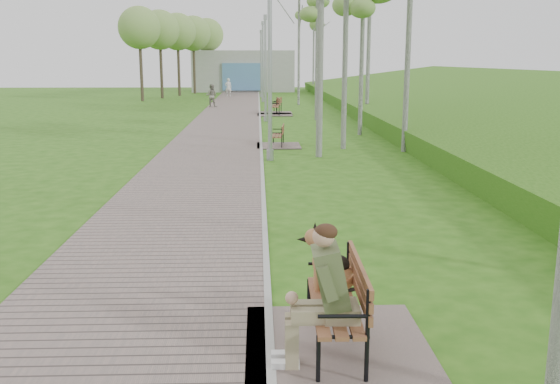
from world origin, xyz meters
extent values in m
plane|color=#255510|center=(0.00, 0.00, 0.00)|extent=(120.00, 120.00, 0.00)
cube|color=#6E5F59|center=(-1.75, 21.50, 0.02)|extent=(3.50, 67.00, 0.04)
cube|color=#999993|center=(0.00, 21.50, 0.03)|extent=(0.10, 67.00, 0.05)
cube|color=#4D8422|center=(12.00, 20.00, 0.00)|extent=(14.00, 70.00, 1.60)
cube|color=#9E9E99|center=(-1.50, 51.00, 2.00)|extent=(10.00, 5.00, 4.00)
cube|color=#4E7FAF|center=(-1.50, 48.40, 1.50)|extent=(4.00, 0.20, 2.60)
cube|color=#6E5F59|center=(0.76, -6.45, 0.02)|extent=(2.05, 2.27, 0.04)
cube|color=brown|center=(0.71, -6.45, 0.51)|extent=(0.55, 1.72, 0.05)
cube|color=brown|center=(0.98, -6.46, 0.82)|extent=(0.08, 1.71, 0.38)
cube|color=#6E5F59|center=(0.65, 10.10, 0.02)|extent=(1.61, 1.78, 0.04)
cube|color=brown|center=(0.60, 10.10, 0.40)|extent=(0.51, 1.37, 0.04)
cube|color=brown|center=(0.81, 10.08, 0.64)|extent=(0.15, 1.34, 0.29)
cube|color=#6E5F59|center=(0.87, 23.38, 0.02)|extent=(2.00, 2.22, 0.04)
cube|color=brown|center=(0.82, 23.38, 0.50)|extent=(0.59, 1.69, 0.04)
cube|color=brown|center=(1.08, 23.40, 0.80)|extent=(0.13, 1.67, 0.37)
cube|color=#6E5F59|center=(0.98, 24.51, 0.02)|extent=(1.89, 2.09, 0.04)
cube|color=brown|center=(0.93, 24.51, 0.47)|extent=(0.81, 1.64, 0.04)
cube|color=brown|center=(1.17, 24.46, 0.75)|extent=(0.39, 1.54, 0.35)
cylinder|color=#989BA0|center=(0.27, 6.81, 0.17)|extent=(0.23, 0.23, 0.34)
cylinder|color=#989BA0|center=(0.27, 6.81, 2.87)|extent=(0.14, 0.14, 5.75)
cylinder|color=#989BA0|center=(0.30, 19.58, 0.16)|extent=(0.21, 0.21, 0.31)
cylinder|color=#989BA0|center=(0.30, 19.58, 2.59)|extent=(0.12, 0.12, 5.18)
cylinder|color=#989BA0|center=(0.30, 19.58, 5.23)|extent=(0.19, 0.19, 0.26)
cylinder|color=#989BA0|center=(0.30, 34.64, 0.17)|extent=(0.23, 0.23, 0.34)
cylinder|color=#989BA0|center=(0.30, 34.64, 2.86)|extent=(0.14, 0.14, 5.72)
cylinder|color=#989BA0|center=(0.30, 34.64, 5.78)|extent=(0.21, 0.21, 0.29)
cylinder|color=#989BA0|center=(0.20, 40.60, 0.16)|extent=(0.21, 0.21, 0.32)
cylinder|color=#989BA0|center=(0.20, 40.60, 2.68)|extent=(0.13, 0.13, 5.37)
cylinder|color=#989BA0|center=(0.20, 40.60, 5.42)|extent=(0.19, 0.19, 0.27)
imported|color=silver|center=(-2.61, 41.21, 0.79)|extent=(0.63, 0.47, 1.58)
imported|color=gray|center=(-3.20, 29.40, 0.77)|extent=(0.85, 0.72, 1.54)
cylinder|color=silver|center=(1.90, 7.51, 4.71)|extent=(0.19, 0.19, 9.42)
cylinder|color=silver|center=(4.99, 8.58, 4.65)|extent=(0.17, 0.17, 9.30)
cylinder|color=silver|center=(2.96, 9.35, 3.88)|extent=(0.18, 0.18, 7.76)
cylinder|color=silver|center=(4.23, 13.51, 3.93)|extent=(0.18, 0.18, 7.86)
cylinder|color=silver|center=(2.99, 20.22, 3.99)|extent=(0.15, 0.15, 7.99)
cylinder|color=silver|center=(5.72, 20.43, 4.98)|extent=(0.20, 0.20, 9.97)
cylinder|color=silver|center=(2.78, 31.44, 4.67)|extent=(0.18, 0.18, 9.35)
cylinder|color=silver|center=(5.32, 48.57, 4.36)|extent=(0.18, 0.18, 8.72)
ellipsoid|color=#7DA34F|center=(5.32, 48.57, 7.15)|extent=(2.64, 2.64, 3.84)
camera|label=1|loc=(-0.12, -12.88, 3.17)|focal=40.00mm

